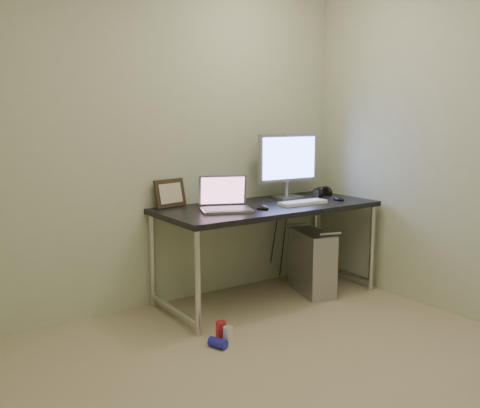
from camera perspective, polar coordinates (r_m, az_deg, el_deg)
name	(u,v)px	position (r m, az deg, el deg)	size (l,w,h in m)	color
floor	(302,405)	(2.87, 6.59, -20.52)	(3.50, 3.50, 0.00)	tan
wall_back	(146,141)	(3.97, -10.01, 6.66)	(3.50, 0.02, 2.50)	beige
desk	(267,214)	(4.14, 2.94, -1.08)	(1.73, 0.76, 0.75)	black
tower_computer	(312,262)	(4.41, 7.65, -6.15)	(0.34, 0.53, 0.54)	#B1B1B5
cable_a	(275,236)	(4.65, 3.72, -3.42)	(0.01, 0.01, 0.70)	black
cable_b	(284,237)	(4.70, 4.73, -3.56)	(0.01, 0.01, 0.72)	black
can_red	(221,331)	(3.53, -2.05, -13.37)	(0.07, 0.07, 0.12)	red
can_white	(228,336)	(3.47, -1.28, -13.87)	(0.06, 0.06, 0.11)	white
can_blue	(218,343)	(3.44, -2.37, -14.59)	(0.06, 0.06, 0.12)	#2422B9
laptop	(225,202)	(3.89, -1.63, 0.19)	(0.44, 0.41, 0.25)	#9FA0A6
monitor	(288,161)	(4.45, 5.14, 4.61)	(0.57, 0.18, 0.53)	#9FA0A6
keyboard	(303,203)	(4.18, 6.72, 0.14)	(0.40, 0.13, 0.02)	white
mouse_right	(339,198)	(4.42, 10.49, 0.63)	(0.07, 0.11, 0.04)	black
mouse_left	(263,207)	(3.93, 2.42, -0.28)	(0.07, 0.11, 0.04)	black
headphones	(322,193)	(4.63, 8.78, 1.18)	(0.15, 0.09, 0.10)	black
picture_frame	(170,193)	(4.04, -7.47, 1.16)	(0.26, 0.03, 0.21)	#2D2215
webcam	(206,193)	(4.08, -3.65, 1.17)	(0.05, 0.04, 0.13)	silver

